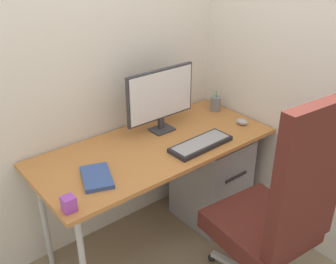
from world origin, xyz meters
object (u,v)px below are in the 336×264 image
at_px(monitor, 161,96).
at_px(mouse, 242,122).
at_px(notebook, 97,177).
at_px(office_chair, 279,210).
at_px(keyboard, 201,144).
at_px(filing_cabinet, 210,178).
at_px(pen_holder, 215,103).
at_px(desk_clamp_accessory, 69,204).

bearing_deg(monitor, mouse, -31.11).
bearing_deg(notebook, office_chair, -24.61).
relative_size(keyboard, mouse, 5.09).
height_order(office_chair, filing_cabinet, office_chair).
distance_m(office_chair, keyboard, 0.61).
distance_m(office_chair, pen_holder, 1.04).
distance_m(monitor, mouse, 0.59).
bearing_deg(monitor, keyboard, -81.55).
height_order(monitor, keyboard, monitor).
xyz_separation_m(mouse, pen_holder, (0.03, 0.28, 0.03)).
xyz_separation_m(filing_cabinet, desk_clamp_accessory, (-1.15, -0.20, 0.45)).
bearing_deg(office_chair, desk_clamp_accessory, 149.41).
xyz_separation_m(office_chair, keyboard, (-0.00, 0.59, 0.14)).
distance_m(monitor, notebook, 0.70).
xyz_separation_m(mouse, notebook, (-1.09, 0.04, -0.01)).
bearing_deg(filing_cabinet, desk_clamp_accessory, -169.93).
relative_size(office_chair, filing_cabinet, 1.94).
height_order(filing_cabinet, keyboard, keyboard).
height_order(pen_holder, desk_clamp_accessory, pen_holder).
bearing_deg(desk_clamp_accessory, monitor, 24.49).
distance_m(filing_cabinet, mouse, 0.48).
bearing_deg(desk_clamp_accessory, keyboard, 3.87).
distance_m(office_chair, notebook, 0.96).
relative_size(filing_cabinet, notebook, 2.79).
bearing_deg(filing_cabinet, monitor, 148.98).
relative_size(monitor, mouse, 6.16).
bearing_deg(notebook, pen_holder, 32.90).
relative_size(office_chair, mouse, 15.65).
height_order(monitor, mouse, monitor).
relative_size(monitor, notebook, 2.13).
relative_size(monitor, keyboard, 1.21).
distance_m(notebook, desk_clamp_accessory, 0.28).
bearing_deg(monitor, pen_holder, -0.09).
relative_size(mouse, notebook, 0.35).
distance_m(filing_cabinet, keyboard, 0.52).
bearing_deg(desk_clamp_accessory, pen_holder, 15.97).
bearing_deg(desk_clamp_accessory, mouse, 4.53).
relative_size(office_chair, pen_holder, 7.78).
relative_size(mouse, desk_clamp_accessory, 1.07).
xyz_separation_m(filing_cabinet, notebook, (-0.92, -0.06, 0.43)).
bearing_deg(keyboard, desk_clamp_accessory, -176.13).
bearing_deg(office_chair, filing_cabinet, 70.94).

